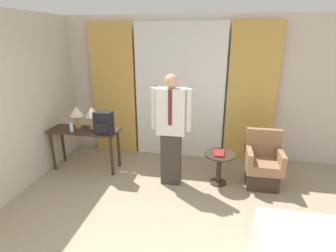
% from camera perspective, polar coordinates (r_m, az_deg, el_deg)
% --- Properties ---
extents(wall_back, '(10.00, 0.06, 2.70)m').
position_cam_1_polar(wall_back, '(5.17, 2.70, 8.14)').
color(wall_back, beige).
rests_on(wall_back, ground_plane).
extents(curtain_sheer_center, '(1.71, 0.06, 2.58)m').
position_cam_1_polar(curtain_sheer_center, '(5.06, 2.49, 7.19)').
color(curtain_sheer_center, white).
rests_on(curtain_sheer_center, ground_plane).
extents(curtain_drape_left, '(0.88, 0.06, 2.58)m').
position_cam_1_polar(curtain_drape_left, '(5.40, -11.77, 7.58)').
color(curtain_drape_left, gold).
rests_on(curtain_drape_left, ground_plane).
extents(curtain_drape_right, '(0.88, 0.06, 2.58)m').
position_cam_1_polar(curtain_drape_right, '(5.05, 17.70, 6.29)').
color(curtain_drape_right, gold).
rests_on(curtain_drape_right, ground_plane).
extents(desk, '(1.24, 0.46, 0.76)m').
position_cam_1_polar(desk, '(4.91, -17.70, -2.16)').
color(desk, '#38281E').
rests_on(desk, ground_plane).
extents(table_lamp_left, '(0.25, 0.25, 0.39)m').
position_cam_1_polar(table_lamp_left, '(4.92, -19.23, 2.89)').
color(table_lamp_left, tan).
rests_on(table_lamp_left, desk).
extents(table_lamp_right, '(0.25, 0.25, 0.39)m').
position_cam_1_polar(table_lamp_right, '(4.79, -16.21, 2.77)').
color(table_lamp_right, tan).
rests_on(table_lamp_right, desk).
extents(bottle_near_edge, '(0.06, 0.06, 0.18)m').
position_cam_1_polar(bottle_near_edge, '(4.81, -20.25, -0.37)').
color(bottle_near_edge, silver).
rests_on(bottle_near_edge, desk).
extents(backpack, '(0.30, 0.21, 0.38)m').
position_cam_1_polar(backpack, '(4.52, -13.82, 0.65)').
color(backpack, black).
rests_on(backpack, desk).
extents(person, '(0.63, 0.21, 1.81)m').
position_cam_1_polar(person, '(4.08, 0.69, -0.18)').
color(person, '#38332D').
rests_on(person, ground_plane).
extents(armchair, '(0.56, 0.54, 0.90)m').
position_cam_1_polar(armchair, '(4.55, 19.92, -8.03)').
color(armchair, '#38281E').
rests_on(armchair, ground_plane).
extents(side_table, '(0.49, 0.49, 0.54)m').
position_cam_1_polar(side_table, '(4.38, 11.09, -7.99)').
color(side_table, '#38281E').
rests_on(side_table, ground_plane).
extents(book, '(0.15, 0.26, 0.03)m').
position_cam_1_polar(book, '(4.28, 11.02, -5.84)').
color(book, maroon).
rests_on(book, side_table).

